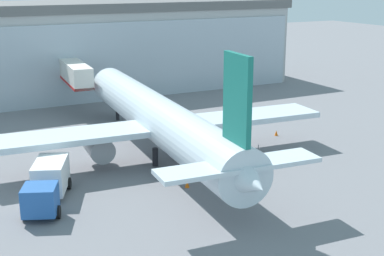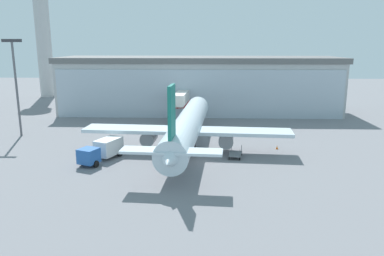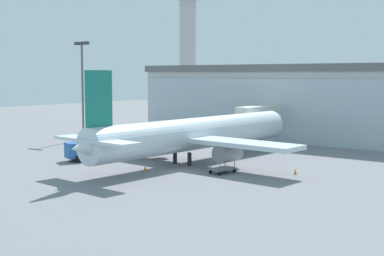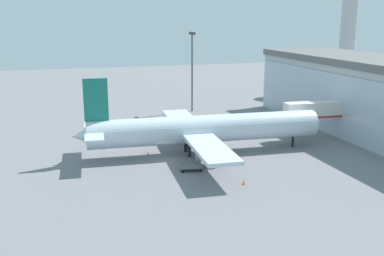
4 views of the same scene
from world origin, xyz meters
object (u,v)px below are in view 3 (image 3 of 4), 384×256
Objects in this scene: control_tower at (188,38)px; apron_light_mast at (82,81)px; safety_cone_wingtip at (295,172)px; jet_bridge at (264,115)px; airplane at (194,134)px; baggage_cart at (223,169)px; safety_cone_nose at (145,168)px; catering_truck at (97,148)px.

apron_light_mast is (15.07, -47.61, -10.03)m from control_tower.
apron_light_mast is at bearing 170.78° from safety_cone_wingtip.
jet_bridge is 20.85m from airplane.
safety_cone_nose is (-7.89, -3.92, -0.23)m from baggage_cart.
catering_truck reaches higher than baggage_cart.
safety_cone_nose is (42.82, -62.78, -19.50)m from control_tower.
apron_light_mast is 43.76m from safety_cone_wingtip.
jet_bridge is at bearing 127.61° from safety_cone_wingtip.
control_tower is at bearing 124.29° from safety_cone_nose.
jet_bridge is at bearing -149.10° from baggage_cart.
catering_truck is at bearing 120.10° from airplane.
airplane is at bearing -14.71° from apron_light_mast.
jet_bridge is 28.67m from safety_cone_nose.
control_tower is at bearing -129.16° from catering_truck.
safety_cone_nose is (10.14, -2.11, -1.19)m from catering_truck.
jet_bridge is 0.35× the size of control_tower.
baggage_cart reaches higher than safety_cone_nose.
catering_truck is at bearing 168.24° from safety_cone_nose.
jet_bridge reaches higher than catering_truck.
airplane is 4.85× the size of catering_truck.
airplane is at bearing -170.15° from jet_bridge.
catering_truck is at bearing 164.91° from jet_bridge.
safety_cone_wingtip is at bearing -138.21° from jet_bridge.
safety_cone_wingtip is (42.17, -6.84, -9.47)m from apron_light_mast.
safety_cone_wingtip is at bearing 30.00° from safety_cone_nose.
apron_light_mast reaches higher than safety_cone_nose.
baggage_cart is (18.03, 1.81, -0.97)m from catering_truck.
control_tower is 80.04m from baggage_cart.
jet_bridge is 21.91× the size of safety_cone_wingtip.
apron_light_mast is 5.28× the size of baggage_cart.
jet_bridge reaches higher than safety_cone_nose.
airplane is 12.66m from catering_truck.
safety_cone_wingtip is (6.54, 4.41, -0.23)m from baggage_cart.
safety_cone_nose is at bearing -173.84° from jet_bridge.
baggage_cart is 8.81m from safety_cone_nose.
safety_cone_nose is 1.00× the size of safety_cone_wingtip.
control_tower is 0.92× the size of airplane.
baggage_cart is at bearing -145.99° from safety_cone_wingtip.
catering_truck is at bearing -61.69° from control_tower.
jet_bridge is 21.91× the size of safety_cone_nose.
control_tower reaches higher than apron_light_mast.
jet_bridge is 0.75× the size of apron_light_mast.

